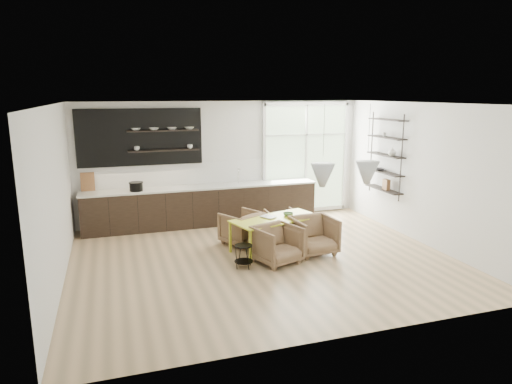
# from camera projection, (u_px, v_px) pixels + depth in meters

# --- Properties ---
(room) EXTENTS (7.02, 6.01, 2.91)m
(room) POSITION_uv_depth(u_px,v_px,m) (273.00, 172.00, 9.53)
(room) COLOR tan
(room) RESTS_ON ground
(kitchen_run) EXTENTS (5.54, 0.69, 2.75)m
(kitchen_run) POSITION_uv_depth(u_px,v_px,m) (199.00, 200.00, 10.81)
(kitchen_run) COLOR black
(kitchen_run) RESTS_ON ground
(right_shelving) EXTENTS (0.26, 1.22, 1.90)m
(right_shelving) POSITION_uv_depth(u_px,v_px,m) (386.00, 157.00, 10.39)
(right_shelving) COLOR black
(right_shelving) RESTS_ON ground
(dining_table) EXTENTS (1.93, 1.27, 0.65)m
(dining_table) POSITION_uv_depth(u_px,v_px,m) (276.00, 220.00, 9.06)
(dining_table) COLOR yellow
(dining_table) RESTS_ON ground
(armchair_back_left) EXTENTS (1.00, 1.01, 0.69)m
(armchair_back_left) POSITION_uv_depth(u_px,v_px,m) (242.00, 228.00, 9.46)
(armchair_back_left) COLOR olive
(armchair_back_left) RESTS_ON ground
(armchair_back_right) EXTENTS (0.65, 0.67, 0.60)m
(armchair_back_right) POSITION_uv_depth(u_px,v_px,m) (281.00, 223.00, 9.96)
(armchair_back_right) COLOR olive
(armchair_back_right) RESTS_ON ground
(armchair_front_left) EXTENTS (0.96, 0.97, 0.70)m
(armchair_front_left) POSITION_uv_depth(u_px,v_px,m) (277.00, 244.00, 8.40)
(armchair_front_left) COLOR olive
(armchair_front_left) RESTS_ON ground
(armchair_front_right) EXTENTS (0.84, 0.86, 0.73)m
(armchair_front_right) POSITION_uv_depth(u_px,v_px,m) (314.00, 235.00, 8.89)
(armchair_front_right) COLOR olive
(armchair_front_right) RESTS_ON ground
(wire_stool) EXTENTS (0.34, 0.34, 0.42)m
(wire_stool) POSITION_uv_depth(u_px,v_px,m) (244.00, 253.00, 8.18)
(wire_stool) COLOR black
(wire_stool) RESTS_ON ground
(table_book) EXTENTS (0.33, 0.36, 0.03)m
(table_book) POSITION_uv_depth(u_px,v_px,m) (265.00, 218.00, 9.02)
(table_book) COLOR white
(table_book) RESTS_ON dining_table
(table_bowl) EXTENTS (0.24, 0.24, 0.06)m
(table_bowl) POSITION_uv_depth(u_px,v_px,m) (288.00, 214.00, 9.23)
(table_bowl) COLOR #557D48
(table_bowl) RESTS_ON dining_table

